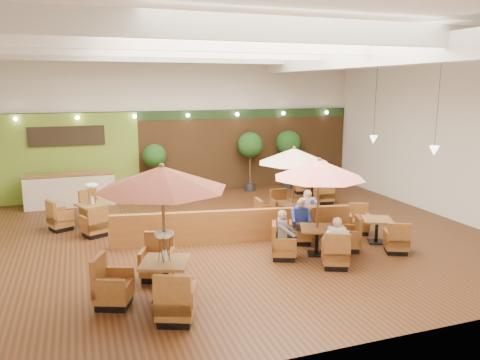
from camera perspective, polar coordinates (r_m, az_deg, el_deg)
name	(u,v)px	position (r m, az deg, el deg)	size (l,w,h in m)	color
room	(230,104)	(13.85, -1.19, 9.21)	(14.04, 14.00, 5.52)	#381E0F
service_counter	(70,190)	(17.42, -19.98, -1.13)	(3.00, 0.75, 1.18)	beige
booth_divider	(234,226)	(12.64, -0.76, -5.66)	(6.49, 0.18, 0.90)	brown
table_0	(159,204)	(9.07, -9.79, -2.90)	(2.69, 2.86, 2.74)	brown
table_1	(318,189)	(11.58, 9.54, -1.07)	(2.57, 2.57, 2.47)	brown
table_2	(292,168)	(14.05, 6.37, 1.42)	(2.28, 2.34, 2.40)	brown
table_3	(85,213)	(14.64, -18.42, -3.89)	(1.85, 2.62, 1.50)	brown
table_4	(376,231)	(13.19, 16.30, -5.99)	(1.00, 2.41, 0.84)	brown
table_5	(312,189)	(17.79, 8.81, -1.11)	(0.92, 2.46, 0.90)	brown
topiary_0	(155,158)	(17.65, -10.38, 2.65)	(0.88, 0.88, 2.05)	black
topiary_1	(250,147)	(18.56, 1.25, 4.00)	(1.02, 1.02, 2.37)	black
topiary_2	(289,145)	(19.20, 5.93, 4.22)	(1.02, 1.02, 2.38)	black
diner_0	(336,237)	(11.07, 11.62, -6.80)	(0.41, 0.37, 0.77)	silver
diner_1	(301,217)	(12.58, 7.44, -4.48)	(0.41, 0.37, 0.75)	#243AA0
diner_2	(284,229)	(11.43, 5.40, -6.02)	(0.40, 0.43, 0.78)	slate
diner_3	(306,208)	(13.52, 8.08, -3.35)	(0.39, 0.34, 0.76)	#243AA0
diner_4	(306,207)	(13.51, 8.08, -3.26)	(0.42, 0.35, 0.81)	silver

